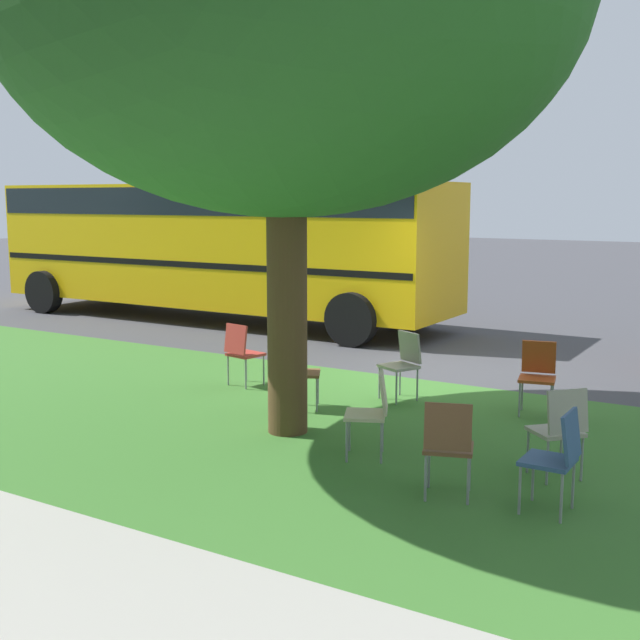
{
  "coord_description": "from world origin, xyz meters",
  "views": [
    {
      "loc": [
        -4.64,
        10.5,
        2.58
      ],
      "look_at": [
        0.58,
        1.9,
        1.04
      ],
      "focal_mm": 44.57,
      "sensor_mm": 36.0,
      "label": 1
    }
  ],
  "objects_px": {
    "chair_3": "(557,453)",
    "chair_7": "(403,360)",
    "chair_1": "(448,442)",
    "chair_6": "(372,408)",
    "chair_0": "(538,372)",
    "chair_4": "(298,367)",
    "chair_5": "(560,426)",
    "chair_2": "(242,349)",
    "school_bus": "(216,238)"
  },
  "relations": [
    {
      "from": "chair_4",
      "to": "chair_7",
      "type": "xyz_separation_m",
      "value": [
        -0.93,
        -1.07,
        0.0
      ]
    },
    {
      "from": "chair_0",
      "to": "school_bus",
      "type": "bearing_deg",
      "value": -26.16
    },
    {
      "from": "chair_1",
      "to": "school_bus",
      "type": "relative_size",
      "value": 0.08
    },
    {
      "from": "chair_7",
      "to": "chair_0",
      "type": "bearing_deg",
      "value": -172.9
    },
    {
      "from": "chair_3",
      "to": "chair_7",
      "type": "height_order",
      "value": "same"
    },
    {
      "from": "chair_4",
      "to": "chair_6",
      "type": "xyz_separation_m",
      "value": [
        -1.68,
        1.23,
        0.0
      ]
    },
    {
      "from": "chair_1",
      "to": "school_bus",
      "type": "bearing_deg",
      "value": -40.98
    },
    {
      "from": "chair_3",
      "to": "chair_7",
      "type": "xyz_separation_m",
      "value": [
        2.71,
        -2.79,
        0.0
      ]
    },
    {
      "from": "chair_2",
      "to": "chair_5",
      "type": "distance_m",
      "value": 4.96
    },
    {
      "from": "chair_2",
      "to": "chair_4",
      "type": "height_order",
      "value": "same"
    },
    {
      "from": "chair_1",
      "to": "chair_7",
      "type": "bearing_deg",
      "value": -58.26
    },
    {
      "from": "chair_1",
      "to": "chair_3",
      "type": "relative_size",
      "value": 1.0
    },
    {
      "from": "chair_0",
      "to": "chair_4",
      "type": "height_order",
      "value": "same"
    },
    {
      "from": "chair_0",
      "to": "chair_7",
      "type": "height_order",
      "value": "same"
    },
    {
      "from": "chair_5",
      "to": "chair_7",
      "type": "bearing_deg",
      "value": -37.94
    },
    {
      "from": "chair_3",
      "to": "chair_2",
      "type": "bearing_deg",
      "value": -24.9
    },
    {
      "from": "chair_0",
      "to": "chair_6",
      "type": "xyz_separation_m",
      "value": [
        0.93,
        2.51,
        0.0
      ]
    },
    {
      "from": "chair_2",
      "to": "chair_7",
      "type": "relative_size",
      "value": 1.0
    },
    {
      "from": "chair_5",
      "to": "chair_3",
      "type": "bearing_deg",
      "value": 102.92
    },
    {
      "from": "chair_0",
      "to": "chair_2",
      "type": "distance_m",
      "value": 3.97
    },
    {
      "from": "chair_6",
      "to": "chair_7",
      "type": "xyz_separation_m",
      "value": [
        0.75,
        -2.3,
        0.0
      ]
    },
    {
      "from": "chair_4",
      "to": "chair_7",
      "type": "distance_m",
      "value": 1.42
    },
    {
      "from": "chair_3",
      "to": "chair_7",
      "type": "bearing_deg",
      "value": -45.82
    },
    {
      "from": "chair_2",
      "to": "chair_6",
      "type": "distance_m",
      "value": 3.47
    },
    {
      "from": "chair_4",
      "to": "chair_5",
      "type": "bearing_deg",
      "value": 165.45
    },
    {
      "from": "chair_1",
      "to": "chair_4",
      "type": "relative_size",
      "value": 1.0
    },
    {
      "from": "chair_0",
      "to": "chair_6",
      "type": "distance_m",
      "value": 2.68
    },
    {
      "from": "chair_3",
      "to": "chair_1",
      "type": "bearing_deg",
      "value": 10.65
    },
    {
      "from": "school_bus",
      "to": "chair_1",
      "type": "bearing_deg",
      "value": 139.02
    },
    {
      "from": "chair_1",
      "to": "chair_4",
      "type": "xyz_separation_m",
      "value": [
        2.76,
        -1.89,
        0.0
      ]
    },
    {
      "from": "chair_2",
      "to": "chair_3",
      "type": "relative_size",
      "value": 1.0
    },
    {
      "from": "chair_5",
      "to": "school_bus",
      "type": "bearing_deg",
      "value": -34.6
    },
    {
      "from": "chair_7",
      "to": "school_bus",
      "type": "distance_m",
      "value": 7.72
    },
    {
      "from": "chair_1",
      "to": "chair_6",
      "type": "distance_m",
      "value": 1.26
    },
    {
      "from": "chair_1",
      "to": "chair_4",
      "type": "height_order",
      "value": "same"
    },
    {
      "from": "chair_5",
      "to": "chair_1",
      "type": "bearing_deg",
      "value": 54.96
    },
    {
      "from": "chair_0",
      "to": "chair_7",
      "type": "xyz_separation_m",
      "value": [
        1.69,
        0.21,
        0.0
      ]
    },
    {
      "from": "chair_1",
      "to": "chair_2",
      "type": "height_order",
      "value": "same"
    },
    {
      "from": "chair_3",
      "to": "school_bus",
      "type": "distance_m",
      "value": 11.52
    },
    {
      "from": "chair_2",
      "to": "chair_4",
      "type": "xyz_separation_m",
      "value": [
        -1.29,
        0.57,
        0.0
      ]
    },
    {
      "from": "chair_1",
      "to": "chair_7",
      "type": "relative_size",
      "value": 1.0
    },
    {
      "from": "chair_0",
      "to": "chair_4",
      "type": "distance_m",
      "value": 2.91
    },
    {
      "from": "chair_1",
      "to": "chair_5",
      "type": "distance_m",
      "value": 1.21
    },
    {
      "from": "chair_1",
      "to": "chair_4",
      "type": "distance_m",
      "value": 3.34
    },
    {
      "from": "chair_3",
      "to": "school_bus",
      "type": "height_order",
      "value": "school_bus"
    },
    {
      "from": "chair_4",
      "to": "chair_7",
      "type": "height_order",
      "value": "same"
    },
    {
      "from": "chair_5",
      "to": "chair_7",
      "type": "relative_size",
      "value": 1.0
    },
    {
      "from": "chair_0",
      "to": "chair_6",
      "type": "relative_size",
      "value": 1.0
    },
    {
      "from": "chair_1",
      "to": "chair_7",
      "type": "distance_m",
      "value": 3.48
    },
    {
      "from": "chair_3",
      "to": "chair_6",
      "type": "height_order",
      "value": "same"
    }
  ]
}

